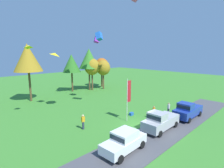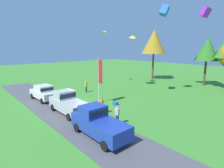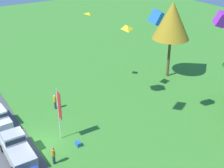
{
  "view_description": "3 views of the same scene",
  "coord_description": "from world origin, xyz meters",
  "px_view_note": "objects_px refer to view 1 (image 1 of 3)",
  "views": [
    {
      "loc": [
        -15.61,
        -11.46,
        8.42
      ],
      "look_at": [
        1.66,
        6.38,
        3.99
      ],
      "focal_mm": 28.0,
      "sensor_mm": 36.0,
      "label": 1
    },
    {
      "loc": [
        16.06,
        -9.89,
        6.41
      ],
      "look_at": [
        0.76,
        3.78,
        2.16
      ],
      "focal_mm": 28.0,
      "sensor_mm": 36.0,
      "label": 2
    },
    {
      "loc": [
        23.26,
        -6.75,
        17.87
      ],
      "look_at": [
        2.24,
        6.66,
        5.43
      ],
      "focal_mm": 50.0,
      "sensor_mm": 36.0,
      "label": 3
    }
  ],
  "objects_px": {
    "tree_far_right": "(92,67)",
    "kite_diamond_low_drifter": "(55,54)",
    "tree_far_left": "(89,59)",
    "kite_box_over_trees": "(99,36)",
    "person_on_lawn": "(154,112)",
    "tree_lone_near": "(102,66)",
    "kite_box_topmost": "(97,39)",
    "kite_diamond_high_right": "(28,46)",
    "tree_left_of_center": "(28,58)",
    "tree_center_back": "(71,63)",
    "person_beside_suv": "(168,109)",
    "car_sedan_far_end": "(124,140)",
    "flag_banner": "(128,94)",
    "person_watching_sky": "(83,122)",
    "car_pickup_near_entrance": "(160,121)",
    "car_pickup_by_flagpole": "(187,110)"
  },
  "relations": [
    {
      "from": "car_sedan_far_end",
      "to": "flag_banner",
      "type": "relative_size",
      "value": 0.83
    },
    {
      "from": "person_beside_suv",
      "to": "tree_far_right",
      "type": "relative_size",
      "value": 0.24
    },
    {
      "from": "kite_diamond_low_drifter",
      "to": "kite_diamond_high_right",
      "type": "bearing_deg",
      "value": -152.4
    },
    {
      "from": "car_sedan_far_end",
      "to": "car_pickup_near_entrance",
      "type": "bearing_deg",
      "value": 1.14
    },
    {
      "from": "tree_far_right",
      "to": "kite_diamond_low_drifter",
      "type": "height_order",
      "value": "kite_diamond_low_drifter"
    },
    {
      "from": "car_pickup_by_flagpole",
      "to": "kite_box_topmost",
      "type": "distance_m",
      "value": 20.45
    },
    {
      "from": "tree_far_right",
      "to": "kite_box_topmost",
      "type": "height_order",
      "value": "kite_box_topmost"
    },
    {
      "from": "tree_far_right",
      "to": "tree_lone_near",
      "type": "distance_m",
      "value": 4.38
    },
    {
      "from": "flag_banner",
      "to": "car_sedan_far_end",
      "type": "bearing_deg",
      "value": -142.0
    },
    {
      "from": "car_pickup_by_flagpole",
      "to": "person_watching_sky",
      "type": "height_order",
      "value": "car_pickup_by_flagpole"
    },
    {
      "from": "car_sedan_far_end",
      "to": "tree_left_of_center",
      "type": "height_order",
      "value": "tree_left_of_center"
    },
    {
      "from": "kite_box_topmost",
      "to": "kite_box_over_trees",
      "type": "bearing_deg",
      "value": -125.6
    },
    {
      "from": "person_on_lawn",
      "to": "tree_far_left",
      "type": "height_order",
      "value": "tree_far_left"
    },
    {
      "from": "person_beside_suv",
      "to": "car_pickup_by_flagpole",
      "type": "bearing_deg",
      "value": -79.18
    },
    {
      "from": "tree_left_of_center",
      "to": "tree_far_left",
      "type": "xyz_separation_m",
      "value": [
        13.24,
        0.41,
        -0.44
      ]
    },
    {
      "from": "tree_center_back",
      "to": "person_on_lawn",
      "type": "bearing_deg",
      "value": -93.4
    },
    {
      "from": "person_watching_sky",
      "to": "kite_box_over_trees",
      "type": "bearing_deg",
      "value": 39.71
    },
    {
      "from": "car_pickup_near_entrance",
      "to": "car_pickup_by_flagpole",
      "type": "relative_size",
      "value": 1.0
    },
    {
      "from": "car_pickup_near_entrance",
      "to": "kite_diamond_low_drifter",
      "type": "height_order",
      "value": "kite_diamond_low_drifter"
    },
    {
      "from": "tree_lone_near",
      "to": "kite_box_topmost",
      "type": "distance_m",
      "value": 10.72
    },
    {
      "from": "kite_diamond_low_drifter",
      "to": "person_on_lawn",
      "type": "bearing_deg",
      "value": -60.34
    },
    {
      "from": "person_watching_sky",
      "to": "tree_center_back",
      "type": "distance_m",
      "value": 21.08
    },
    {
      "from": "person_watching_sky",
      "to": "tree_center_back",
      "type": "relative_size",
      "value": 0.21
    },
    {
      "from": "car_sedan_far_end",
      "to": "tree_left_of_center",
      "type": "relative_size",
      "value": 0.45
    },
    {
      "from": "tree_far_left",
      "to": "kite_diamond_high_right",
      "type": "height_order",
      "value": "tree_far_left"
    },
    {
      "from": "tree_center_back",
      "to": "kite_diamond_low_drifter",
      "type": "distance_m",
      "value": 12.71
    },
    {
      "from": "person_on_lawn",
      "to": "tree_center_back",
      "type": "xyz_separation_m",
      "value": [
        1.29,
        21.69,
        5.31
      ]
    },
    {
      "from": "car_sedan_far_end",
      "to": "kite_diamond_high_right",
      "type": "bearing_deg",
      "value": 103.37
    },
    {
      "from": "person_watching_sky",
      "to": "car_pickup_by_flagpole",
      "type": "bearing_deg",
      "value": -29.79
    },
    {
      "from": "person_beside_suv",
      "to": "tree_center_back",
      "type": "relative_size",
      "value": 0.21
    },
    {
      "from": "car_pickup_near_entrance",
      "to": "person_on_lawn",
      "type": "distance_m",
      "value": 3.41
    },
    {
      "from": "tree_left_of_center",
      "to": "tree_far_right",
      "type": "bearing_deg",
      "value": -0.63
    },
    {
      "from": "kite_diamond_high_right",
      "to": "person_beside_suv",
      "type": "bearing_deg",
      "value": -36.46
    },
    {
      "from": "tree_far_left",
      "to": "tree_lone_near",
      "type": "xyz_separation_m",
      "value": [
        4.51,
        0.91,
        -1.89
      ]
    },
    {
      "from": "tree_left_of_center",
      "to": "tree_lone_near",
      "type": "xyz_separation_m",
      "value": [
        17.75,
        1.32,
        -2.33
      ]
    },
    {
      "from": "tree_far_left",
      "to": "car_pickup_by_flagpole",
      "type": "bearing_deg",
      "value": -94.28
    },
    {
      "from": "tree_far_left",
      "to": "kite_box_over_trees",
      "type": "bearing_deg",
      "value": -118.01
    },
    {
      "from": "tree_lone_near",
      "to": "kite_diamond_low_drifter",
      "type": "height_order",
      "value": "kite_diamond_low_drifter"
    },
    {
      "from": "kite_diamond_high_right",
      "to": "car_pickup_near_entrance",
      "type": "bearing_deg",
      "value": -53.99
    },
    {
      "from": "car_pickup_by_flagpole",
      "to": "tree_far_right",
      "type": "xyz_separation_m",
      "value": [
        2.12,
        22.74,
        4.2
      ]
    },
    {
      "from": "car_sedan_far_end",
      "to": "person_beside_suv",
      "type": "xyz_separation_m",
      "value": [
        11.26,
        1.93,
        -0.16
      ]
    },
    {
      "from": "tree_left_of_center",
      "to": "car_sedan_far_end",
      "type": "bearing_deg",
      "value": -90.55
    },
    {
      "from": "car_pickup_by_flagpole",
      "to": "tree_far_right",
      "type": "distance_m",
      "value": 23.22
    },
    {
      "from": "tree_center_back",
      "to": "kite_box_topmost",
      "type": "relative_size",
      "value": 6.98
    },
    {
      "from": "tree_lone_near",
      "to": "person_on_lawn",
      "type": "bearing_deg",
      "value": -114.13
    },
    {
      "from": "tree_lone_near",
      "to": "flag_banner",
      "type": "distance_m",
      "value": 22.97
    },
    {
      "from": "tree_far_right",
      "to": "kite_diamond_high_right",
      "type": "relative_size",
      "value": 7.73
    },
    {
      "from": "tree_center_back",
      "to": "kite_box_over_trees",
      "type": "distance_m",
      "value": 12.33
    },
    {
      "from": "car_sedan_far_end",
      "to": "car_pickup_near_entrance",
      "type": "distance_m",
      "value": 5.99
    },
    {
      "from": "person_watching_sky",
      "to": "person_on_lawn",
      "type": "distance_m",
      "value": 9.16
    }
  ]
}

